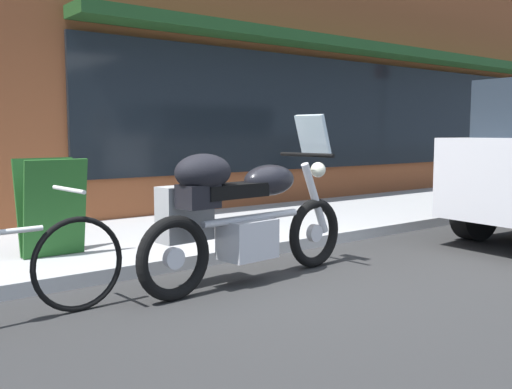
{
  "coord_description": "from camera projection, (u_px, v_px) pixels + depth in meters",
  "views": [
    {
      "loc": [
        -3.13,
        -3.31,
        1.23
      ],
      "look_at": [
        -0.06,
        0.58,
        0.7
      ],
      "focal_mm": 40.35,
      "sensor_mm": 36.0,
      "label": 1
    }
  ],
  "objects": [
    {
      "name": "sandwich_board_sign",
      "position": [
        51.0,
        207.0,
        5.19
      ],
      "size": [
        0.55,
        0.4,
        0.88
      ],
      "color": "#1E511E",
      "rests_on": "sidewalk_curb"
    },
    {
      "name": "ground_plane",
      "position": [
        307.0,
        286.0,
        4.64
      ],
      "size": [
        80.0,
        80.0,
        0.0
      ],
      "primitive_type": "plane",
      "color": "#2C2C2C"
    },
    {
      "name": "storefront_building",
      "position": [
        445.0,
        22.0,
        11.74
      ],
      "size": [
        22.74,
        0.9,
        7.13
      ],
      "color": "brown",
      "rests_on": "ground_plane"
    },
    {
      "name": "touring_motorcycle",
      "position": [
        237.0,
        211.0,
        4.65
      ],
      "size": [
        2.19,
        0.62,
        1.39
      ],
      "color": "black",
      "rests_on": "ground_plane"
    }
  ]
}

